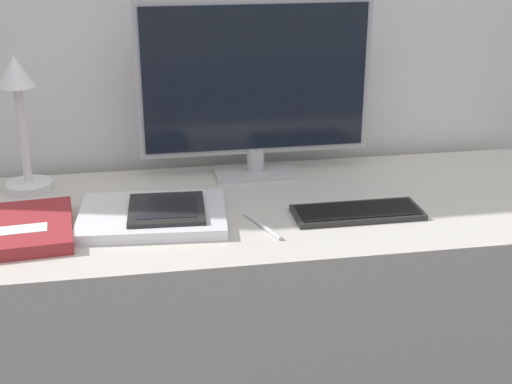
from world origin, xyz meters
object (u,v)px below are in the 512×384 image
monitor (255,85)px  notebook (22,229)px  keyboard (357,212)px  pen (262,225)px  ereader (167,209)px  laptop (153,216)px  desk_lamp (20,113)px

monitor → notebook: monitor is taller
keyboard → pen: bearing=-172.6°
keyboard → notebook: (-0.70, 0.02, 0.01)m
monitor → ereader: size_ratio=3.16×
monitor → keyboard: size_ratio=2.02×
monitor → notebook: (-0.53, -0.27, -0.21)m
monitor → laptop: (-0.26, -0.24, -0.22)m
keyboard → desk_lamp: size_ratio=0.88×
ereader → notebook: size_ratio=0.69×
ereader → notebook: ereader is taller
ereader → desk_lamp: (-0.31, 0.24, 0.16)m
desk_lamp → pen: 0.62m
desk_lamp → notebook: size_ratio=1.23×
monitor → ereader: monitor is taller
notebook → desk_lamp: bearing=93.5°
laptop → notebook: (-0.26, -0.03, 0.00)m
keyboard → desk_lamp: bearing=159.1°
ereader → desk_lamp: desk_lamp is taller
laptop → desk_lamp: desk_lamp is taller
desk_lamp → notebook: bearing=-86.5°
keyboard → desk_lamp: (-0.72, 0.27, 0.18)m
laptop → keyboard: bearing=-5.9°
desk_lamp → notebook: (0.02, -0.25, -0.17)m
pen → ereader: bearing=161.3°
monitor → keyboard: (0.17, -0.29, -0.22)m
ereader → notebook: (-0.29, -0.02, -0.01)m
laptop → desk_lamp: size_ratio=1.02×
ereader → pen: (0.19, -0.07, -0.02)m
laptop → ereader: size_ratio=1.83×
laptop → notebook: size_ratio=1.26×
laptop → pen: size_ratio=2.30×
notebook → monitor: bearing=27.1°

